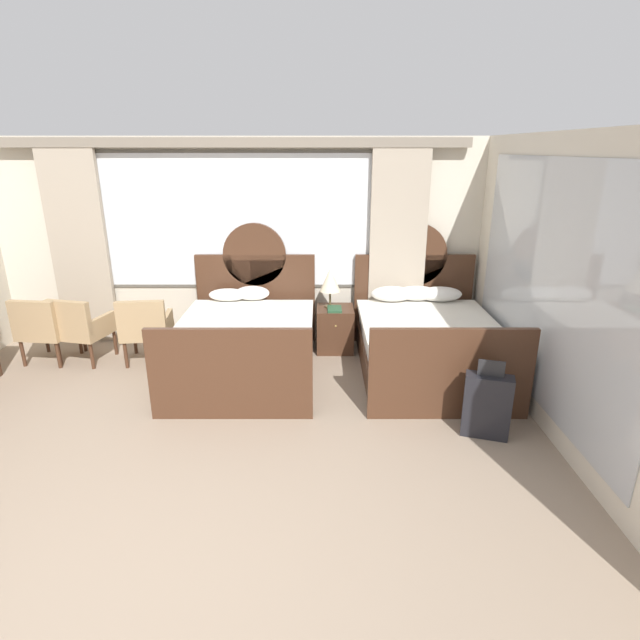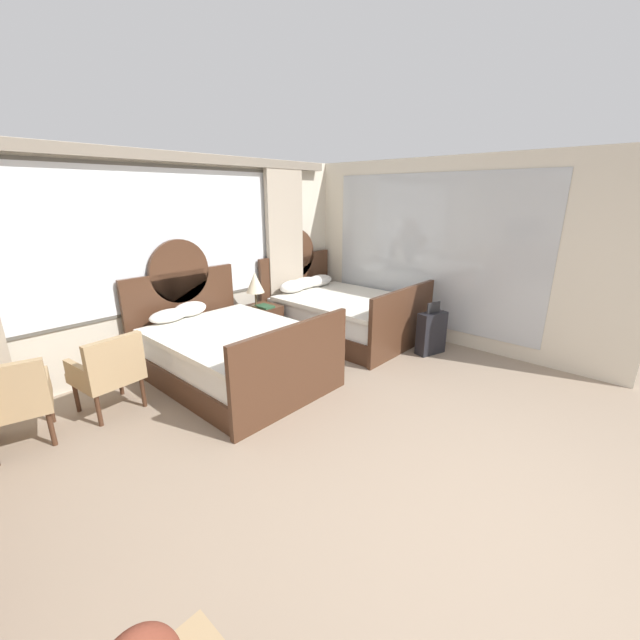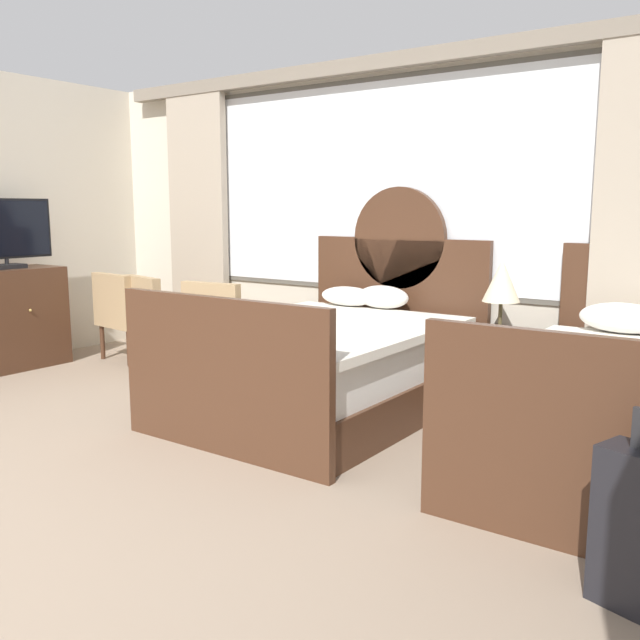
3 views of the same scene
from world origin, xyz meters
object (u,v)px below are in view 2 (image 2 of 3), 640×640
at_px(nightstand_between_beds, 262,324).
at_px(suitcase_on_floor, 431,333).
at_px(armchair_by_window_centre, 12,398).
at_px(table_lamp_on_nightstand, 255,283).
at_px(bed_near_window, 230,351).
at_px(armchair_by_window_left, 109,370).
at_px(book_on_nightstand, 265,307).
at_px(bed_near_mirror, 341,313).

bearing_deg(nightstand_between_beds, suitcase_on_floor, -57.60).
distance_m(armchair_by_window_centre, suitcase_on_floor, 4.81).
bearing_deg(table_lamp_on_nightstand, bed_near_window, -144.19).
height_order(nightstand_between_beds, armchair_by_window_centre, armchair_by_window_centre).
height_order(table_lamp_on_nightstand, armchair_by_window_left, table_lamp_on_nightstand).
bearing_deg(book_on_nightstand, bed_near_window, -150.79).
distance_m(bed_near_window, bed_near_mirror, 2.14).
xyz_separation_m(armchair_by_window_left, suitcase_on_floor, (3.69, -1.70, -0.17)).
bearing_deg(bed_near_window, nightstand_between_beds, 32.72).
height_order(bed_near_window, bed_near_mirror, same).
bearing_deg(armchair_by_window_left, nightstand_between_beds, 9.99).
height_order(bed_near_window, armchair_by_window_centre, bed_near_window).
xyz_separation_m(bed_near_mirror, table_lamp_on_nightstand, (-1.14, 0.71, 0.57)).
relative_size(table_lamp_on_nightstand, suitcase_on_floor, 0.69).
bearing_deg(armchair_by_window_centre, book_on_nightstand, 5.75).
distance_m(bed_near_mirror, armchair_by_window_centre, 4.23).
height_order(bed_near_window, table_lamp_on_nightstand, bed_near_window).
xyz_separation_m(bed_near_window, nightstand_between_beds, (1.07, 0.69, -0.07)).
height_order(bed_near_mirror, suitcase_on_floor, bed_near_mirror).
xyz_separation_m(bed_near_window, armchair_by_window_left, (-1.28, 0.27, 0.11)).
height_order(armchair_by_window_left, suitcase_on_floor, armchair_by_window_left).
distance_m(bed_near_mirror, suitcase_on_floor, 1.47).
height_order(bed_near_window, book_on_nightstand, bed_near_window).
height_order(table_lamp_on_nightstand, suitcase_on_floor, table_lamp_on_nightstand).
bearing_deg(armchair_by_window_centre, armchair_by_window_left, -0.11).
relative_size(nightstand_between_beds, armchair_by_window_left, 0.68).
bearing_deg(armchair_by_window_centre, bed_near_window, -7.53).
height_order(bed_near_mirror, armchair_by_window_centre, bed_near_mirror).
relative_size(nightstand_between_beds, armchair_by_window_centre, 0.68).
height_order(bed_near_mirror, book_on_nightstand, bed_near_mirror).
height_order(nightstand_between_beds, table_lamp_on_nightstand, table_lamp_on_nightstand).
relative_size(table_lamp_on_nightstand, book_on_nightstand, 2.01).
bearing_deg(book_on_nightstand, bed_near_mirror, -28.06).
xyz_separation_m(nightstand_between_beds, suitcase_on_floor, (1.34, -2.11, 0.02)).
relative_size(bed_near_window, armchair_by_window_centre, 2.59).
bearing_deg(nightstand_between_beds, armchair_by_window_left, -170.01).
height_order(book_on_nightstand, armchair_by_window_left, armchair_by_window_left).
xyz_separation_m(book_on_nightstand, armchair_by_window_centre, (-3.15, -0.32, -0.12)).
bearing_deg(armchair_by_window_left, table_lamp_on_nightstand, 11.14).
height_order(bed_near_window, suitcase_on_floor, bed_near_window).
bearing_deg(book_on_nightstand, armchair_by_window_centre, -174.25).
relative_size(bed_near_mirror, table_lamp_on_nightstand, 4.22).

